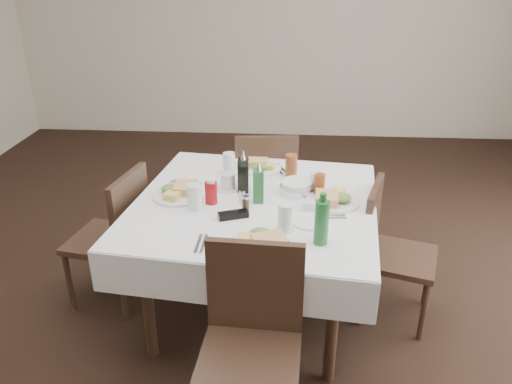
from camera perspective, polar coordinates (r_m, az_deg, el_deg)
ground_plane at (r=3.18m, az=-0.88°, el=-13.82°), size 7.00×7.00×0.00m
room_shell at (r=2.49m, az=-1.15°, el=18.49°), size 6.04×7.04×2.80m
dining_table at (r=2.84m, az=-0.15°, el=-2.44°), size 1.49×1.49×0.76m
chair_north at (r=3.62m, az=1.10°, el=1.06°), size 0.47×0.47×0.91m
chair_south at (r=2.26m, az=-0.46°, el=-15.66°), size 0.46×0.46×0.91m
chair_east at (r=3.03m, az=14.76°, el=-5.80°), size 0.50×0.50×0.85m
chair_west at (r=3.14m, az=-15.53°, el=-4.31°), size 0.49×0.49×0.88m
meal_north at (r=3.22m, az=0.54°, el=2.97°), size 0.25×0.25×0.06m
meal_south at (r=2.37m, az=0.64°, el=-5.69°), size 0.30×0.30×0.07m
meal_east at (r=2.80m, az=8.78°, el=-0.77°), size 0.30×0.30×0.07m
meal_west at (r=2.89m, az=-8.84°, el=0.01°), size 0.29×0.29×0.06m
side_plate_a at (r=3.06m, az=-3.79°, el=1.35°), size 0.15×0.15×0.01m
side_plate_b at (r=2.59m, az=6.05°, el=-3.39°), size 0.18×0.18×0.01m
water_n at (r=3.14m, az=-3.09°, el=3.26°), size 0.08×0.08×0.14m
water_s at (r=2.48m, az=3.44°, el=-2.93°), size 0.08×0.08×0.15m
water_e at (r=2.93m, az=6.77°, el=1.19°), size 0.06×0.06×0.11m
water_w at (r=2.70m, az=-7.02°, el=-0.58°), size 0.08×0.08×0.14m
iced_tea_a at (r=3.08m, az=4.04°, el=2.93°), size 0.07×0.07×0.15m
iced_tea_b at (r=2.87m, az=7.26°, el=0.82°), size 0.06×0.06×0.13m
bread_basket at (r=2.91m, az=4.67°, el=0.60°), size 0.20×0.20×0.07m
oil_cruet_dark at (r=2.87m, az=-1.45°, el=2.05°), size 0.06×0.06×0.26m
oil_cruet_green at (r=2.75m, az=0.30°, el=0.82°), size 0.06×0.06×0.24m
ketchup_bottle at (r=2.77m, az=-5.17°, el=0.06°), size 0.07×0.07×0.15m
salt_shaker at (r=2.77m, az=-1.61°, el=-0.54°), size 0.03×0.03×0.08m
pepper_shaker at (r=2.68m, az=-1.19°, el=-1.31°), size 0.04×0.04×0.09m
coffee_mug at (r=2.93m, az=-3.16°, el=1.12°), size 0.14×0.14×0.10m
sunglasses at (r=2.62m, az=-2.62°, el=-2.62°), size 0.17×0.11×0.03m
green_bottle at (r=2.37m, az=7.51°, el=-3.38°), size 0.07×0.07×0.26m
sugar_caddy at (r=2.71m, az=6.46°, el=-1.58°), size 0.10×0.06×0.05m
cutlery_n at (r=3.22m, az=2.72°, el=2.63°), size 0.12×0.20×0.01m
cutlery_s at (r=2.40m, az=-6.30°, el=-5.92°), size 0.04×0.17×0.01m
cutlery_e at (r=2.65m, az=8.38°, el=-2.88°), size 0.18×0.06×0.01m
cutlery_w at (r=3.04m, az=-8.01°, el=0.99°), size 0.20×0.09×0.01m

